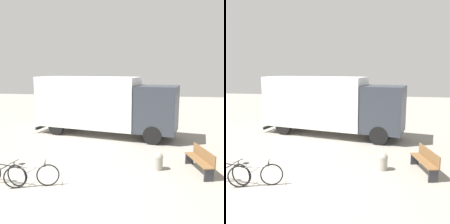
% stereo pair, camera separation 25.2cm
% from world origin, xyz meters
% --- Properties ---
extents(ground_plane, '(60.00, 60.00, 0.00)m').
position_xyz_m(ground_plane, '(0.00, 0.00, 0.00)').
color(ground_plane, gray).
extents(delivery_truck, '(8.54, 3.65, 3.41)m').
position_xyz_m(delivery_truck, '(-0.41, 7.09, 1.87)').
color(delivery_truck, white).
rests_on(delivery_truck, ground).
extents(park_bench, '(0.84, 1.82, 0.91)m').
position_xyz_m(park_bench, '(4.31, 2.28, 0.50)').
color(park_bench, brown).
rests_on(park_bench, ground).
extents(bicycle_near, '(1.76, 0.46, 0.85)m').
position_xyz_m(bicycle_near, '(-2.39, 0.16, 0.40)').
color(bicycle_near, black).
rests_on(bicycle_near, ground).
extents(bicycle_middle, '(1.69, 0.67, 0.85)m').
position_xyz_m(bicycle_middle, '(-1.36, 0.09, 0.40)').
color(bicycle_middle, black).
rests_on(bicycle_middle, ground).
extents(bollard_near_bench, '(0.36, 0.36, 0.68)m').
position_xyz_m(bollard_near_bench, '(2.75, 2.26, 0.36)').
color(bollard_near_bench, '#9E998C').
rests_on(bollard_near_bench, ground).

